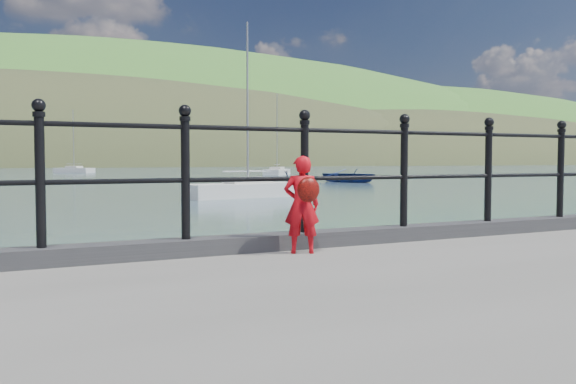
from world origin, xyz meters
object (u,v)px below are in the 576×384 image
railing (248,163)px  child (302,203)px  sailboat_deep (74,170)px  launch_blue (351,175)px  sailboat_far (277,172)px  launch_navy (289,183)px  sailboat_near (248,190)px

railing → child: (0.39, -0.34, -0.37)m
child → sailboat_deep: bearing=-72.4°
railing → launch_blue: 45.84m
child → sailboat_far: bearing=-91.9°
sailboat_far → launch_navy: bearing=-167.1°
railing → sailboat_deep: bearing=83.8°
launch_blue → launch_navy: (-12.83, -13.99, 0.07)m
child → sailboat_far: 71.67m
child → sailboat_far: (30.62, 64.79, -1.12)m
launch_navy → sailboat_far: 44.31m
sailboat_deep → sailboat_near: bearing=-38.3°
sailboat_deep → launch_blue: bearing=-21.0°
child → sailboat_deep: size_ratio=0.09×
railing → launch_blue: railing is taller
launch_navy → sailboat_far: (18.48, 40.27, -0.30)m
launch_navy → sailboat_near: bearing=152.7°
sailboat_deep → launch_navy: bearing=-35.7°
child → sailboat_deep: (9.20, 89.31, -1.12)m
sailboat_far → sailboat_deep: 32.57m
launch_navy → sailboat_deep: size_ratio=0.26×
launch_blue → sailboat_far: (5.65, 26.28, -0.23)m
railing → child: railing is taller
railing → launch_navy: (12.54, 24.17, -1.18)m
launch_blue → sailboat_deep: size_ratio=0.58×
sailboat_deep → child: bearing=-44.1°
launch_blue → sailboat_far: 26.88m
launch_blue → launch_navy: bearing=-145.6°
sailboat_near → sailboat_deep: bearing=80.4°
railing → sailboat_far: size_ratio=1.74×
railing → sailboat_deep: 89.50m
railing → sailboat_near: sailboat_near is taller
launch_navy → sailboat_near: (-2.99, -1.37, -0.30)m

